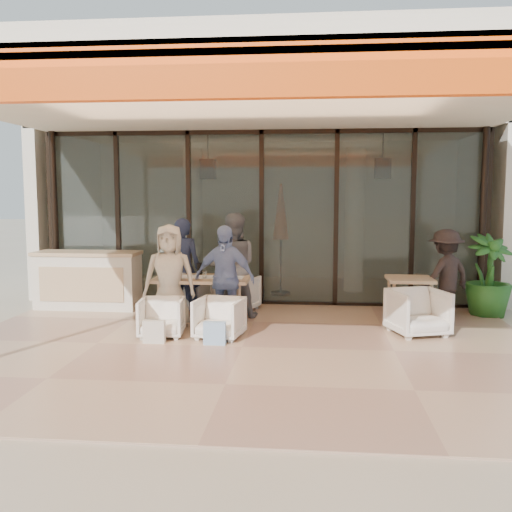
{
  "coord_description": "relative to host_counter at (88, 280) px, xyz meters",
  "views": [
    {
      "loc": [
        0.9,
        -7.39,
        2.08
      ],
      "look_at": [
        0.1,
        0.9,
        1.15
      ],
      "focal_mm": 40.0,
      "sensor_mm": 36.0,
      "label": 1
    }
  ],
  "objects": [
    {
      "name": "diner_navy",
      "position": [
        1.82,
        -0.41,
        0.3
      ],
      "size": [
        0.63,
        0.43,
        1.66
      ],
      "primitive_type": "imported",
      "rotation": [
        0.0,
        0.0,
        3.09
      ],
      "color": "#1B213B",
      "rests_on": "ground"
    },
    {
      "name": "interior_block",
      "position": [
        3.05,
        3.02,
        1.7
      ],
      "size": [
        9.05,
        3.62,
        3.52
      ],
      "color": "silver",
      "rests_on": "ground"
    },
    {
      "name": "chair_far_left",
      "position": [
        1.82,
        0.09,
        -0.2
      ],
      "size": [
        0.77,
        0.74,
        0.66
      ],
      "primitive_type": "imported",
      "rotation": [
        0.0,
        0.0,
        2.9
      ],
      "color": "silver",
      "rests_on": "ground"
    },
    {
      "name": "diner_grey",
      "position": [
        2.66,
        -0.41,
        0.34
      ],
      "size": [
        0.96,
        0.81,
        1.74
      ],
      "primitive_type": "imported",
      "rotation": [
        0.0,
        0.0,
        3.33
      ],
      "color": "slate",
      "rests_on": "ground"
    },
    {
      "name": "tote_bag_blue",
      "position": [
        2.66,
        -2.21,
        -0.36
      ],
      "size": [
        0.3,
        0.1,
        0.34
      ],
      "primitive_type": "cube",
      "color": "#99BFD8",
      "rests_on": "ground"
    },
    {
      "name": "side_table",
      "position": [
        5.5,
        -0.62,
        0.11
      ],
      "size": [
        0.7,
        0.7,
        0.74
      ],
      "color": "tan",
      "rests_on": "ground"
    },
    {
      "name": "diner_periwinkle",
      "position": [
        2.66,
        -1.31,
        0.27
      ],
      "size": [
        1.0,
        0.58,
        1.6
      ],
      "primitive_type": "imported",
      "rotation": [
        0.0,
        0.0,
        -0.22
      ],
      "color": "#687DAE",
      "rests_on": "ground"
    },
    {
      "name": "standing_woman",
      "position": [
        6.12,
        -0.28,
        0.22
      ],
      "size": [
        1.11,
        0.99,
        1.5
      ],
      "primitive_type": "imported",
      "rotation": [
        0.0,
        0.0,
        3.72
      ],
      "color": "black",
      "rests_on": "ground"
    },
    {
      "name": "chair_near_right",
      "position": [
        2.66,
        -1.81,
        -0.21
      ],
      "size": [
        0.72,
        0.69,
        0.65
      ],
      "primitive_type": "imported",
      "rotation": [
        0.0,
        0.0,
        -0.17
      ],
      "color": "silver",
      "rests_on": "ground"
    },
    {
      "name": "potted_palm",
      "position": [
        6.91,
        0.11,
        0.16
      ],
      "size": [
        1.01,
        1.01,
        1.39
      ],
      "primitive_type": "imported",
      "rotation": [
        0.0,
        0.0,
        0.38
      ],
      "color": "#1E5919",
      "rests_on": "ground"
    },
    {
      "name": "tote_bag_cream",
      "position": [
        1.82,
        -2.21,
        -0.36
      ],
      "size": [
        0.3,
        0.1,
        0.34
      ],
      "primitive_type": "cube",
      "color": "silver",
      "rests_on": "ground"
    },
    {
      "name": "dining_table",
      "position": [
        2.23,
        -0.86,
        0.15
      ],
      "size": [
        1.5,
        0.9,
        0.93
      ],
      "color": "tan",
      "rests_on": "ground"
    },
    {
      "name": "chair_far_right",
      "position": [
        2.66,
        0.09,
        -0.18
      ],
      "size": [
        0.83,
        0.8,
        0.69
      ],
      "primitive_type": "imported",
      "rotation": [
        0.0,
        0.0,
        2.84
      ],
      "color": "silver",
      "rests_on": "ground"
    },
    {
      "name": "glass_storefront",
      "position": [
        3.04,
        0.7,
        1.07
      ],
      "size": [
        8.08,
        0.1,
        3.2
      ],
      "color": "#9EADA3",
      "rests_on": "ground"
    },
    {
      "name": "side_chair",
      "position": [
        5.5,
        -1.37,
        -0.15
      ],
      "size": [
        0.92,
        0.89,
        0.76
      ],
      "primitive_type": "imported",
      "rotation": [
        0.0,
        0.0,
        0.32
      ],
      "color": "silver",
      "rests_on": "ground"
    },
    {
      "name": "diner_cream",
      "position": [
        1.82,
        -1.31,
        0.27
      ],
      "size": [
        0.83,
        0.58,
        1.61
      ],
      "primitive_type": "imported",
      "rotation": [
        0.0,
        0.0,
        0.09
      ],
      "color": "beige",
      "rests_on": "ground"
    },
    {
      "name": "ground",
      "position": [
        3.04,
        -2.3,
        -0.53
      ],
      "size": [
        70.0,
        70.0,
        0.0
      ],
      "primitive_type": "plane",
      "color": "#C6B293",
      "rests_on": "ground"
    },
    {
      "name": "terrace_structure",
      "position": [
        3.04,
        -2.56,
        2.72
      ],
      "size": [
        8.0,
        6.0,
        3.4
      ],
      "color": "silver",
      "rests_on": "ground"
    },
    {
      "name": "chair_near_left",
      "position": [
        1.82,
        -1.81,
        -0.21
      ],
      "size": [
        0.67,
        0.64,
        0.63
      ],
      "primitive_type": "imported",
      "rotation": [
        0.0,
        0.0,
        0.1
      ],
      "color": "silver",
      "rests_on": "ground"
    },
    {
      "name": "terrace_floor",
      "position": [
        3.04,
        -2.3,
        -0.53
      ],
      "size": [
        8.0,
        6.0,
        0.01
      ],
      "primitive_type": "cube",
      "color": "tan",
      "rests_on": "ground"
    },
    {
      "name": "host_counter",
      "position": [
        0.0,
        0.0,
        0.0
      ],
      "size": [
        1.85,
        0.65,
        1.04
      ],
      "color": "silver",
      "rests_on": "ground"
    }
  ]
}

